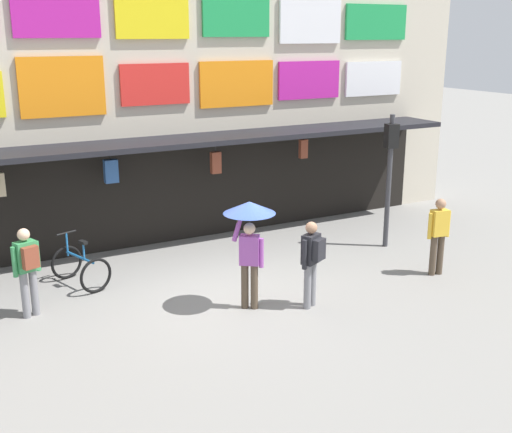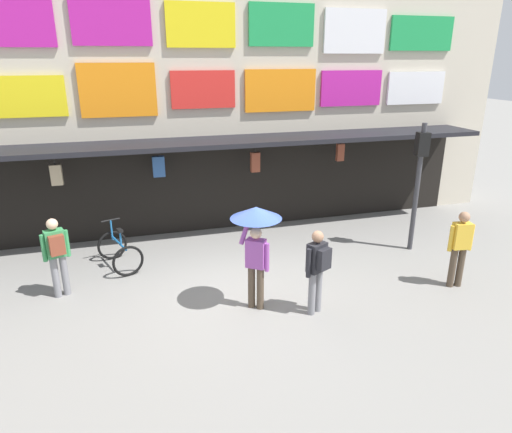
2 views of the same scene
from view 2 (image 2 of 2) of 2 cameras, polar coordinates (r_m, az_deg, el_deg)
name	(u,v)px [view 2 (image 2 of 2)]	position (r m, az deg, el deg)	size (l,w,h in m)	color
ground_plane	(243,295)	(9.50, -1.59, -9.87)	(80.00, 80.00, 0.00)	gray
shopfront	(199,84)	(12.78, -7.18, 16.21)	(18.00, 2.60, 8.00)	beige
traffic_light_far	(419,167)	(11.68, 19.87, 5.86)	(0.32, 0.35, 3.20)	#38383D
bicycle_parked	(120,251)	(10.99, -16.78, -4.23)	(1.05, 1.33, 1.05)	black
pedestrian_in_red	(460,245)	(10.37, 24.29, -3.30)	(0.53, 0.27, 1.68)	brown
pedestrian_with_umbrella	(256,229)	(8.37, -0.01, -1.64)	(0.96, 0.96, 2.08)	brown
pedestrian_in_white	(317,266)	(8.53, 7.73, -6.23)	(0.49, 0.45, 1.68)	gray
pedestrian_in_black	(57,252)	(9.88, -23.81, -4.11)	(0.51, 0.44, 1.68)	gray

